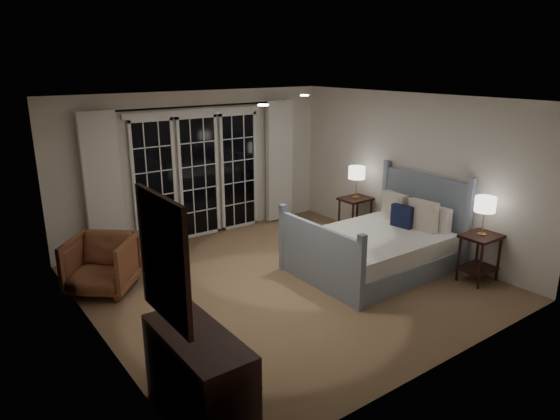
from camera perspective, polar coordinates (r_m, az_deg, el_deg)
floor at (r=7.02m, az=0.49°, el=-8.30°), size 5.00×5.00×0.00m
ceiling at (r=6.38m, az=0.55°, el=12.50°), size 5.00×5.00×0.00m
wall_left at (r=5.54m, az=-20.73°, el=-2.49°), size 0.02×5.00×2.50m
wall_right at (r=8.29m, az=14.56°, el=4.20°), size 0.02×5.00×2.50m
wall_back at (r=8.67m, az=-9.43°, el=5.05°), size 5.00×0.02×2.50m
wall_front at (r=4.92m, az=18.25°, el=-4.62°), size 5.00×0.02×2.50m
french_doors at (r=8.67m, az=-9.26°, el=3.97°), size 2.50×0.04×2.20m
curtain_rod at (r=8.44m, az=-9.44°, el=11.60°), size 3.50×0.03×0.03m
curtain_left at (r=7.99m, az=-19.58°, el=2.58°), size 0.55×0.10×2.25m
curtain_right at (r=9.43m, az=-0.08°, el=5.59°), size 0.55×0.10×2.25m
downlight_a at (r=7.34m, az=2.81°, el=12.95°), size 0.12×0.12×0.01m
downlight_b at (r=5.71m, az=-1.94°, el=11.89°), size 0.12×0.12×0.01m
bed at (r=7.51m, az=11.03°, el=-4.21°), size 2.21×1.58×1.29m
nightstand_left at (r=7.44m, az=21.85°, el=-4.33°), size 0.52×0.42×0.68m
nightstand_right at (r=8.83m, az=8.58°, el=-0.05°), size 0.53×0.42×0.68m
lamp_left at (r=7.25m, az=22.41°, el=0.54°), size 0.28×0.28×0.54m
lamp_right at (r=8.66m, az=8.77°, el=4.20°), size 0.29×0.29×0.55m
armchair at (r=7.06m, az=-19.71°, el=-5.87°), size 1.15×1.15×0.75m
dresser at (r=4.46m, az=-9.23°, el=-18.47°), size 0.50×1.17×0.83m
mirror at (r=3.83m, az=-13.16°, el=-5.46°), size 0.05×0.85×1.00m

